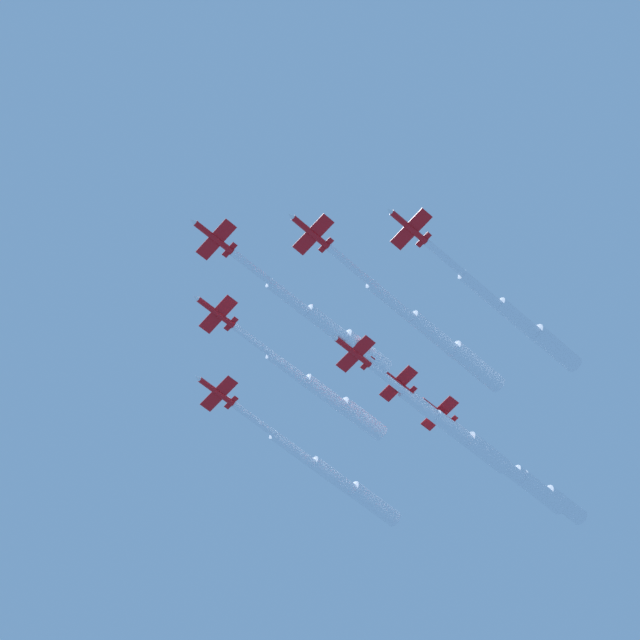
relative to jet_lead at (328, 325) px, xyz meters
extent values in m
cylinder|color=red|center=(24.57, 14.04, -0.05)|extent=(8.44, 5.66, 1.31)
cone|color=white|center=(28.93, 16.58, -0.05)|extent=(1.75, 1.73, 1.24)
cylinder|color=black|center=(20.46, 11.65, -0.05)|extent=(1.01, 1.15, 0.98)
ellipsoid|color=black|center=(26.33, 14.95, 0.41)|extent=(2.09, 1.72, 0.83)
cube|color=red|center=(24.10, 13.77, -0.10)|extent=(6.48, 8.48, 1.91)
cube|color=white|center=(22.21, 17.01, 0.78)|extent=(2.34, 1.77, 0.25)
cube|color=white|center=(26.00, 10.51, -0.84)|extent=(2.34, 1.77, 0.25)
cube|color=red|center=(21.30, 12.14, -0.05)|extent=(2.53, 3.28, 0.77)
cube|color=white|center=(21.40, 11.96, 0.88)|extent=(1.47, 1.15, 1.88)
cylinder|color=white|center=(16.12, 9.12, -0.05)|extent=(10.23, 6.90, 1.66)
cylinder|color=white|center=(8.10, 4.12, -0.11)|extent=(10.64, 7.62, 2.50)
cylinder|color=white|center=(-0.26, -0.28, -0.03)|extent=(11.06, 8.34, 3.33)
cylinder|color=white|center=(-8.65, -4.66, 0.07)|extent=(11.48, 9.06, 4.16)
cylinder|color=red|center=(7.75, 19.41, -0.50)|extent=(8.40, 5.73, 1.31)
cone|color=white|center=(12.08, 21.99, -0.50)|extent=(1.75, 1.73, 1.24)
cylinder|color=black|center=(3.67, 16.97, -0.50)|extent=(1.02, 1.15, 0.98)
ellipsoid|color=black|center=(9.50, 20.33, -0.04)|extent=(2.09, 1.74, 0.83)
cube|color=red|center=(7.28, 19.14, -0.55)|extent=(6.54, 8.46, 1.92)
cube|color=white|center=(5.36, 22.36, 0.34)|extent=(2.34, 1.78, 0.25)
cube|color=white|center=(9.21, 15.89, -1.30)|extent=(2.34, 1.78, 0.25)
cube|color=red|center=(4.50, 17.47, -0.50)|extent=(2.56, 3.27, 0.78)
cube|color=white|center=(4.60, 17.30, 0.43)|extent=(1.47, 1.16, 1.88)
cylinder|color=white|center=(-1.36, 13.97, -0.50)|extent=(11.84, 7.98, 1.67)
cylinder|color=white|center=(-10.77, 8.02, -0.56)|extent=(12.26, 8.70, 2.50)
cylinder|color=white|center=(-20.53, 2.67, -0.48)|extent=(12.69, 9.41, 3.33)
cylinder|color=white|center=(-30.30, -2.66, -0.38)|extent=(13.12, 10.13, 4.16)
cylinder|color=red|center=(21.00, -3.25, 1.69)|extent=(8.44, 5.66, 1.31)
cone|color=white|center=(25.36, -0.72, 1.69)|extent=(1.75, 1.73, 1.25)
cylinder|color=black|center=(16.89, -5.64, 1.69)|extent=(1.01, 1.15, 0.98)
ellipsoid|color=black|center=(22.76, -2.35, 2.15)|extent=(2.09, 1.72, 0.83)
cube|color=red|center=(20.52, -3.52, 1.64)|extent=(6.47, 8.47, 1.97)
cube|color=white|center=(18.64, -0.28, 2.55)|extent=(2.34, 1.77, 0.25)
cube|color=white|center=(22.42, -6.78, 0.87)|extent=(2.34, 1.77, 0.25)
cube|color=red|center=(17.73, -5.15, 1.69)|extent=(2.53, 3.27, 0.79)
cube|color=white|center=(17.83, -5.33, 2.62)|extent=(1.48, 1.16, 1.88)
cylinder|color=white|center=(12.51, -8.19, 1.69)|extent=(10.31, 6.95, 1.67)
cylinder|color=white|center=(4.42, -13.22, 1.63)|extent=(10.73, 7.67, 2.51)
cylinder|color=white|center=(-4.01, -17.66, 1.72)|extent=(11.15, 8.39, 3.34)
cylinder|color=white|center=(-12.46, -22.08, 1.81)|extent=(11.57, 9.12, 4.18)
cylinder|color=red|center=(-9.07, 24.77, -0.88)|extent=(8.43, 5.65, 1.30)
cone|color=white|center=(-4.71, 27.31, -0.88)|extent=(1.74, 1.72, 1.23)
cylinder|color=black|center=(-13.18, 22.39, -0.88)|extent=(1.01, 1.14, 0.97)
ellipsoid|color=black|center=(-7.31, 25.69, -0.42)|extent=(2.09, 1.72, 0.82)
cube|color=red|center=(-9.55, 24.51, -0.93)|extent=(6.48, 8.49, 1.83)
cube|color=white|center=(-11.43, 27.76, -0.08)|extent=(2.34, 1.77, 0.24)
cube|color=white|center=(-7.64, 21.24, -1.64)|extent=(2.34, 1.77, 0.24)
cube|color=red|center=(-12.34, 22.87, -0.88)|extent=(2.54, 3.28, 0.74)
cube|color=white|center=(-12.24, 22.71, 0.05)|extent=(1.46, 1.14, 1.89)
cylinder|color=white|center=(-17.71, 19.75, -0.88)|extent=(10.65, 7.14, 1.65)
cylinder|color=white|center=(-26.10, 14.54, -0.94)|extent=(11.07, 7.85, 2.48)
cylinder|color=white|center=(-34.84, 9.92, -0.86)|extent=(11.48, 8.57, 3.31)
cylinder|color=white|center=(-43.60, 5.33, -0.77)|extent=(11.90, 9.28, 4.13)
cylinder|color=red|center=(17.42, -20.55, -0.18)|extent=(8.40, 5.70, 1.29)
cone|color=white|center=(21.77, -17.97, -0.18)|extent=(1.74, 1.72, 1.22)
cylinder|color=black|center=(13.34, -22.97, -0.18)|extent=(1.01, 1.14, 0.97)
ellipsoid|color=black|center=(19.17, -19.61, 0.28)|extent=(2.08, 1.72, 0.81)
cube|color=red|center=(16.95, -20.81, -0.23)|extent=(6.54, 8.49, 1.74)
cube|color=white|center=(15.03, -17.57, 0.57)|extent=(2.34, 1.78, 0.23)
cube|color=white|center=(18.89, -24.08, -0.89)|extent=(2.34, 1.78, 0.23)
cube|color=red|center=(14.17, -22.47, -0.18)|extent=(2.56, 3.28, 0.71)
cube|color=white|center=(14.26, -22.63, 0.75)|extent=(1.45, 1.13, 1.89)
cylinder|color=white|center=(8.36, -25.92, -0.18)|extent=(11.69, 7.85, 1.64)
cylinder|color=white|center=(-0.93, -31.77, -0.23)|extent=(12.11, 8.55, 2.46)
cylinder|color=white|center=(-10.57, -37.01, -0.16)|extent=(12.53, 9.26, 3.28)
cylinder|color=white|center=(-20.23, -42.23, -0.07)|extent=(12.94, 9.96, 4.10)
cylinder|color=red|center=(-6.02, -3.85, -1.71)|extent=(8.42, 5.64, 1.28)
cone|color=white|center=(-1.66, -1.30, -1.71)|extent=(1.74, 1.70, 1.21)
cylinder|color=black|center=(-10.12, -6.24, -1.71)|extent=(1.00, 1.13, 0.96)
ellipsoid|color=black|center=(-4.27, -2.92, -1.25)|extent=(2.08, 1.71, 0.80)
cube|color=red|center=(-6.49, -4.11, -1.76)|extent=(6.51, 8.52, 1.64)
cube|color=white|center=(-8.40, -0.85, -1.00)|extent=(2.34, 1.77, 0.22)
cube|color=white|center=(-4.58, -7.39, -2.38)|extent=(2.34, 1.77, 0.22)
cube|color=red|center=(-9.29, -5.75, -1.71)|extent=(2.55, 3.29, 0.67)
cube|color=white|center=(-9.20, -5.90, -0.78)|extent=(1.44, 1.10, 1.89)
cylinder|color=white|center=(-14.34, -8.71, -1.71)|extent=(9.92, 6.72, 1.63)
cylinder|color=white|center=(-22.11, -13.58, -1.76)|extent=(10.33, 7.42, 2.44)
cylinder|color=white|center=(-30.23, -17.86, -1.69)|extent=(10.74, 8.13, 3.25)
cylinder|color=white|center=(-38.36, -22.10, -1.61)|extent=(11.16, 8.83, 4.07)
cylinder|color=red|center=(-16.22, -9.81, -0.42)|extent=(8.42, 5.67, 1.30)
cone|color=white|center=(-11.86, -7.26, -0.42)|extent=(1.74, 1.72, 1.23)
cylinder|color=black|center=(-20.32, -12.21, -0.42)|extent=(1.01, 1.14, 0.97)
ellipsoid|color=black|center=(-14.46, -8.89, 0.04)|extent=(2.08, 1.72, 0.82)
cube|color=red|center=(-16.69, -10.07, -0.47)|extent=(6.50, 8.49, 1.80)
cube|color=white|center=(-18.59, -6.83, 0.37)|extent=(2.34, 1.77, 0.24)
cube|color=white|center=(-14.78, -13.34, -1.16)|extent=(2.34, 1.77, 0.24)
cube|color=red|center=(-19.48, -11.72, -0.42)|extent=(2.54, 3.28, 0.73)
cube|color=white|center=(-19.39, -11.88, 0.51)|extent=(1.46, 1.13, 1.89)
cylinder|color=white|center=(-25.20, -15.07, -0.42)|extent=(11.46, 7.64, 1.65)
cylinder|color=white|center=(-34.29, -20.72, -0.48)|extent=(11.87, 8.35, 2.47)
cylinder|color=white|center=(-43.73, -25.78, -0.39)|extent=(12.29, 9.07, 3.30)
cylinder|color=white|center=(-53.19, -30.82, -0.31)|extent=(12.71, 9.78, 4.12)
cylinder|color=red|center=(-26.42, -15.77, 0.48)|extent=(8.46, 5.54, 1.27)
cone|color=white|center=(-22.02, -13.28, 0.48)|extent=(1.73, 1.69, 1.21)
cylinder|color=black|center=(-30.55, -18.11, 0.48)|extent=(0.99, 1.12, 0.95)
ellipsoid|color=black|center=(-24.65, -14.86, 0.94)|extent=(2.08, 1.69, 0.80)
cube|color=red|center=(-26.89, -16.03, 0.43)|extent=(6.44, 8.55, 1.56)
cube|color=white|center=(-28.75, -12.74, 1.16)|extent=(2.35, 1.75, 0.22)
cube|color=white|center=(-25.01, -19.34, -0.15)|extent=(2.35, 1.75, 0.22)
cube|color=red|center=(-29.70, -17.64, 0.48)|extent=(2.52, 3.30, 0.64)
cube|color=white|center=(-29.62, -17.78, 1.42)|extent=(1.44, 1.07, 1.89)
cylinder|color=white|center=(-34.86, -20.56, 0.48)|extent=(10.10, 6.68, 1.62)
cylinder|color=white|center=(-42.80, -25.40, 0.43)|extent=(10.50, 7.39, 2.43)
cylinder|color=white|center=(-51.10, -29.63, 0.50)|extent=(10.90, 8.09, 3.23)
cylinder|color=white|center=(-59.40, -33.84, 0.58)|extent=(11.30, 8.79, 4.04)
camera|label=1|loc=(34.05, 137.07, -202.07)|focal=73.10mm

